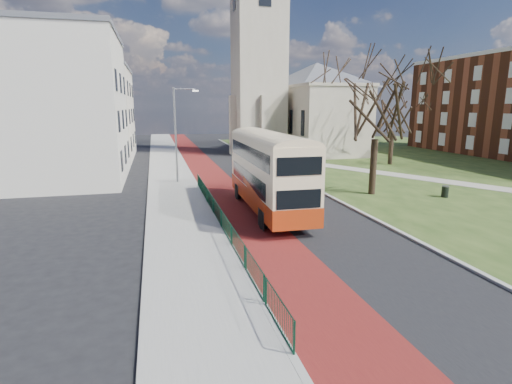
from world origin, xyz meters
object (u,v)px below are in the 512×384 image
object	(u,v)px
streetlamp	(177,130)
litter_bin	(445,191)
winter_tree_near	(378,94)
bus	(269,169)
winter_tree_far	(394,107)

from	to	relation	value
streetlamp	litter_bin	distance (m)	21.80
streetlamp	winter_tree_near	world-z (taller)	winter_tree_near
bus	winter_tree_near	bearing A→B (deg)	19.05
streetlamp	winter_tree_far	size ratio (longest dim) A/B	0.86
streetlamp	litter_bin	bearing A→B (deg)	-29.69
winter_tree_near	bus	bearing A→B (deg)	-162.00
winter_tree_far	litter_bin	world-z (taller)	winter_tree_far
bus	winter_tree_far	size ratio (longest dim) A/B	1.25
winter_tree_far	litter_bin	distance (m)	18.07
winter_tree_far	litter_bin	bearing A→B (deg)	-109.35
streetlamp	winter_tree_far	world-z (taller)	winter_tree_far
streetlamp	winter_tree_far	distance (m)	24.92
streetlamp	litter_bin	world-z (taller)	streetlamp
streetlamp	winter_tree_far	bearing A→B (deg)	12.73
bus	winter_tree_far	xyz separation A→B (m)	(19.32, 16.66, 3.72)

